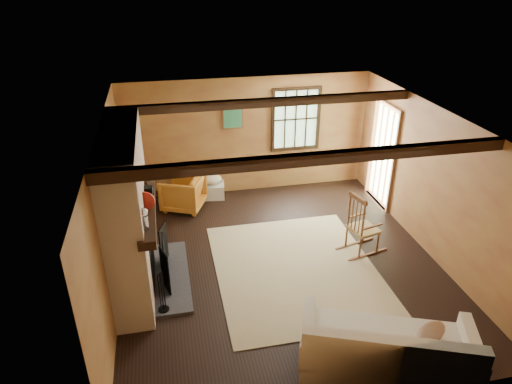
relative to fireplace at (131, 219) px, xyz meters
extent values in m
plane|color=black|center=(2.23, 0.00, -1.10)|extent=(5.50, 5.50, 0.00)
cube|color=#A17939|center=(2.23, 2.75, 0.10)|extent=(5.00, 0.02, 2.40)
cube|color=#A17939|center=(2.23, -2.75, 0.10)|extent=(5.00, 0.02, 2.40)
cube|color=#A17939|center=(-0.27, 0.00, 0.10)|extent=(0.02, 5.50, 2.40)
cube|color=#A17939|center=(4.73, 0.00, 0.10)|extent=(0.02, 5.50, 2.40)
cube|color=white|center=(2.23, 0.00, 1.30)|extent=(5.00, 5.50, 0.02)
cube|color=black|center=(2.23, -1.20, 1.23)|extent=(5.00, 0.12, 0.14)
cube|color=black|center=(2.23, 1.20, 1.23)|extent=(5.00, 0.12, 0.14)
cube|color=black|center=(3.23, 2.72, 0.40)|extent=(1.02, 0.06, 1.32)
cube|color=#A9D6A3|center=(3.23, 2.75, 0.40)|extent=(0.90, 0.01, 1.20)
cube|color=black|center=(3.23, 2.73, 0.40)|extent=(0.90, 0.03, 0.02)
cube|color=brown|center=(4.70, 1.70, -0.10)|extent=(0.06, 1.00, 2.06)
cube|color=#A9D6A3|center=(4.73, 1.70, -0.10)|extent=(0.01, 0.80, 1.85)
cube|color=brown|center=(1.93, 2.72, 0.50)|extent=(0.42, 0.03, 0.42)
cube|color=#21655C|center=(1.93, 2.71, 0.50)|extent=(0.36, 0.01, 0.36)
cube|color=#945739|center=(-0.02, 0.00, 0.10)|extent=(0.50, 2.20, 2.40)
cube|color=black|center=(0.05, 0.00, -0.65)|extent=(0.38, 1.00, 0.85)
cube|color=#3E3E43|center=(0.48, 0.00, -1.08)|extent=(0.55, 1.80, 0.05)
cube|color=black|center=(0.26, 0.00, 0.25)|extent=(0.22, 2.30, 0.12)
cube|color=black|center=(0.41, -0.33, -0.72)|extent=(0.12, 0.33, 0.67)
cube|color=black|center=(0.41, 0.01, -0.72)|extent=(0.02, 0.34, 0.67)
cube|color=black|center=(0.41, 0.36, -0.72)|extent=(0.12, 0.33, 0.67)
cylinder|color=black|center=(0.35, -0.78, -1.04)|extent=(0.15, 0.15, 0.02)
cylinder|color=black|center=(0.32, -0.81, -0.74)|extent=(0.01, 0.01, 0.63)
cylinder|color=black|center=(0.35, -0.78, -0.74)|extent=(0.01, 0.01, 0.63)
cylinder|color=black|center=(0.38, -0.75, -0.74)|extent=(0.01, 0.01, 0.63)
cylinder|color=white|center=(0.25, -0.85, 0.40)|extent=(0.09, 0.09, 0.19)
sphere|color=white|center=(0.25, -0.85, 0.55)|extent=(0.11, 0.11, 0.11)
cylinder|color=#AE1F13|center=(0.25, -0.34, 0.44)|extent=(0.27, 0.07, 0.27)
cube|color=black|center=(0.25, 0.14, 0.36)|extent=(0.22, 0.15, 0.11)
cylinder|color=black|center=(0.25, 0.35, 0.36)|extent=(0.09, 0.09, 0.11)
cylinder|color=black|center=(0.25, 0.55, 0.34)|extent=(0.07, 0.07, 0.08)
cube|color=tan|center=(2.43, -0.20, -1.10)|extent=(2.50, 3.00, 0.01)
cube|color=tan|center=(3.66, 0.10, -0.69)|extent=(0.52, 0.53, 0.05)
cube|color=brown|center=(3.49, 0.05, -0.08)|extent=(0.15, 0.42, 0.07)
cylinder|color=brown|center=(3.89, -0.03, -0.89)|extent=(0.03, 0.03, 0.40)
cylinder|color=brown|center=(3.80, 0.32, -0.89)|extent=(0.03, 0.03, 0.40)
cylinder|color=brown|center=(3.53, -0.12, -0.89)|extent=(0.03, 0.03, 0.40)
cylinder|color=brown|center=(3.44, 0.23, -0.89)|extent=(0.03, 0.03, 0.40)
cylinder|color=brown|center=(3.53, -0.12, -0.37)|extent=(0.03, 0.03, 0.69)
cylinder|color=brown|center=(3.44, 0.23, -0.37)|extent=(0.03, 0.03, 0.69)
cylinder|color=brown|center=(3.51, -0.04, -0.39)|extent=(0.02, 0.02, 0.57)
cylinder|color=brown|center=(3.49, 0.05, -0.39)|extent=(0.02, 0.02, 0.57)
cylinder|color=brown|center=(3.46, 0.14, -0.39)|extent=(0.02, 0.02, 0.57)
cube|color=brown|center=(3.72, -0.10, -0.53)|extent=(0.38, 0.13, 0.03)
cube|color=brown|center=(3.61, 0.29, -0.53)|extent=(0.38, 0.13, 0.03)
cube|color=brown|center=(3.71, -0.08, -1.09)|extent=(0.76, 0.23, 0.03)
cube|color=brown|center=(3.62, 0.28, -1.09)|extent=(0.76, 0.23, 0.03)
cube|color=beige|center=(2.91, -2.30, -0.89)|extent=(2.14, 1.53, 0.43)
cube|color=beige|center=(2.77, -2.64, -0.56)|extent=(1.88, 0.85, 0.54)
cube|color=beige|center=(2.04, -1.96, -0.69)|extent=(0.45, 0.87, 0.39)
cube|color=beige|center=(3.77, -2.64, -0.69)|extent=(0.45, 0.87, 0.39)
ellipsoid|color=beige|center=(3.40, -2.38, -0.56)|extent=(0.37, 0.24, 0.35)
cylinder|color=brown|center=(0.17, 2.60, -1.05)|extent=(0.37, 0.11, 0.11)
cylinder|color=brown|center=(0.29, 2.60, -1.05)|extent=(0.37, 0.11, 0.11)
cylinder|color=brown|center=(0.41, 2.60, -1.05)|extent=(0.37, 0.11, 0.11)
cylinder|color=brown|center=(0.17, 2.60, -0.94)|extent=(0.37, 0.11, 0.11)
cylinder|color=brown|center=(0.29, 2.60, -0.94)|extent=(0.37, 0.11, 0.11)
cylinder|color=brown|center=(0.41, 2.60, -0.94)|extent=(0.37, 0.11, 0.11)
cube|color=silver|center=(1.43, 2.55, -0.95)|extent=(0.54, 0.44, 0.30)
ellipsoid|color=beige|center=(1.43, 2.55, -0.70)|extent=(0.49, 0.44, 0.21)
imported|color=#BF6026|center=(0.83, 2.20, -0.76)|extent=(0.99, 0.98, 0.69)
camera|label=1|loc=(0.59, -5.85, 3.29)|focal=32.00mm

